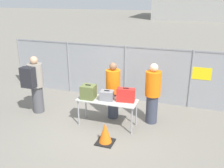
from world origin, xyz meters
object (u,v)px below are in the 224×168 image
at_px(utility_trailer, 199,75).
at_px(traveler_hooded, 35,83).
at_px(security_worker_far, 153,93).
at_px(suitcase_grey, 107,95).
at_px(inspection_table, 107,102).
at_px(traffic_cone, 105,134).
at_px(security_worker_near, 113,90).
at_px(suitcase_red, 126,95).
at_px(suitcase_olive, 88,92).

bearing_deg(utility_trailer, traveler_hooded, -136.57).
bearing_deg(security_worker_far, suitcase_grey, 49.52).
height_order(inspection_table, traffic_cone, inspection_table).
bearing_deg(utility_trailer, traffic_cone, -111.39).
xyz_separation_m(inspection_table, suitcase_grey, (-0.01, 0.00, 0.21)).
relative_size(traveler_hooded, security_worker_far, 1.02).
bearing_deg(security_worker_near, utility_trailer, -110.48).
bearing_deg(traveler_hooded, security_worker_far, -4.96).
bearing_deg(suitcase_red, traffic_cone, -104.69).
height_order(suitcase_grey, security_worker_near, security_worker_near).
distance_m(suitcase_red, security_worker_near, 0.70).
xyz_separation_m(suitcase_olive, traffic_cone, (0.81, -0.82, -0.73)).
bearing_deg(suitcase_grey, security_worker_near, 89.98).
bearing_deg(security_worker_far, traveler_hooded, 31.53).
distance_m(traveler_hooded, security_worker_near, 2.44).
bearing_deg(traffic_cone, security_worker_near, 101.01).
xyz_separation_m(security_worker_near, utility_trailer, (2.42, 4.07, -0.51)).
bearing_deg(traffic_cone, security_worker_far, 58.86).
bearing_deg(suitcase_olive, inspection_table, 6.84).
relative_size(suitcase_olive, traveler_hooded, 0.23).
bearing_deg(inspection_table, security_worker_near, 90.77).
distance_m(inspection_table, security_worker_near, 0.56).
relative_size(traveler_hooded, traffic_cone, 3.32).
bearing_deg(suitcase_red, security_worker_far, 39.27).
bearing_deg(suitcase_red, traveler_hooded, -179.56).
relative_size(suitcase_grey, utility_trailer, 0.09).
xyz_separation_m(suitcase_red, traffic_cone, (-0.25, -0.95, -0.72)).
bearing_deg(security_worker_near, suitcase_olive, 58.30).
bearing_deg(security_worker_near, inspection_table, 101.07).
bearing_deg(utility_trailer, suitcase_olive, -122.39).
bearing_deg(inspection_table, traffic_cone, -73.19).
height_order(suitcase_grey, utility_trailer, suitcase_grey).
xyz_separation_m(suitcase_red, traveler_hooded, (-2.91, -0.02, 0.03)).
height_order(suitcase_grey, traveler_hooded, traveler_hooded).
bearing_deg(inspection_table, suitcase_red, 7.21).
distance_m(suitcase_olive, suitcase_grey, 0.54).
relative_size(suitcase_red, security_worker_far, 0.28).
xyz_separation_m(suitcase_red, security_worker_far, (0.64, 0.53, -0.05)).
height_order(security_worker_near, utility_trailer, security_worker_near).
relative_size(suitcase_red, traffic_cone, 0.92).
height_order(security_worker_far, utility_trailer, security_worker_far).
relative_size(suitcase_grey, traffic_cone, 0.73).
bearing_deg(security_worker_near, suitcase_grey, 100.28).
height_order(suitcase_olive, suitcase_grey, suitcase_olive).
xyz_separation_m(suitcase_olive, security_worker_near, (0.53, 0.59, -0.09)).
bearing_deg(traffic_cone, suitcase_red, 75.31).
xyz_separation_m(traveler_hooded, security_worker_far, (3.56, 0.55, -0.08)).
relative_size(suitcase_olive, suitcase_grey, 1.03).
bearing_deg(traveler_hooded, suitcase_olive, -17.07).
bearing_deg(utility_trailer, suitcase_red, -112.73).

